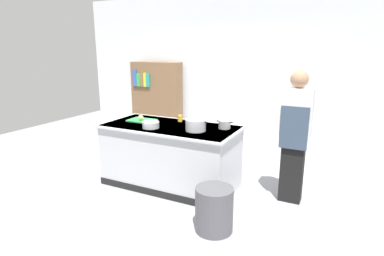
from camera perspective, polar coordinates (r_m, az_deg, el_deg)
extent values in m
plane|color=gray|center=(4.80, -3.80, -10.08)|extent=(10.00, 10.00, 0.00)
cube|color=silver|center=(6.29, 5.84, 9.85)|extent=(6.40, 0.12, 3.00)
cube|color=#B7BABF|center=(4.63, -3.89, -5.00)|extent=(1.90, 0.90, 0.90)
cube|color=#B7BABF|center=(4.51, -3.98, 0.22)|extent=(1.98, 0.98, 0.03)
cube|color=black|center=(4.43, -6.85, -11.61)|extent=(1.90, 0.01, 0.10)
cube|color=green|center=(4.84, -9.06, 1.37)|extent=(0.40, 0.28, 0.02)
sphere|color=tan|center=(4.80, -9.26, 1.85)|extent=(0.08, 0.08, 0.08)
cylinder|color=#B7BABF|center=(4.21, 0.66, 0.53)|extent=(0.27, 0.27, 0.15)
cube|color=black|center=(4.26, -1.18, 1.45)|extent=(0.04, 0.02, 0.01)
cube|color=black|center=(4.13, 2.56, 1.03)|extent=(0.04, 0.02, 0.01)
cylinder|color=#99999E|center=(4.35, 5.91, 0.63)|extent=(0.16, 0.16, 0.11)
cube|color=black|center=(4.38, 4.74, 1.27)|extent=(0.04, 0.02, 0.01)
cube|color=black|center=(4.31, 7.14, 1.00)|extent=(0.04, 0.02, 0.01)
cylinder|color=#B7BABF|center=(4.40, -7.48, 0.57)|extent=(0.23, 0.23, 0.09)
cylinder|color=yellow|center=(4.74, -2.17, 1.76)|extent=(0.07, 0.07, 0.10)
cylinder|color=#4C4C51|center=(3.59, 4.03, -14.47)|extent=(0.42, 0.42, 0.51)
cube|color=black|center=(4.36, 17.66, -6.95)|extent=(0.28, 0.20, 0.90)
cube|color=silver|center=(4.15, 18.43, 2.76)|extent=(0.38, 0.24, 0.60)
sphere|color=#A87A5B|center=(4.10, 18.88, 8.38)|extent=(0.22, 0.22, 0.22)
cube|color=#38475B|center=(4.07, 17.97, -0.03)|extent=(0.34, 0.02, 0.54)
cube|color=brown|center=(6.73, -6.37, 4.54)|extent=(1.10, 0.28, 1.70)
cube|color=#3351B7|center=(6.78, -10.31, 8.89)|extent=(0.08, 0.03, 0.34)
cube|color=green|center=(6.73, -9.66, 8.59)|extent=(0.09, 0.03, 0.27)
cube|color=brown|center=(6.68, -9.07, 8.57)|extent=(0.06, 0.03, 0.27)
cube|color=yellow|center=(6.63, -8.53, 8.62)|extent=(0.06, 0.03, 0.28)
cube|color=teal|center=(6.59, -7.97, 8.53)|extent=(0.07, 0.03, 0.27)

